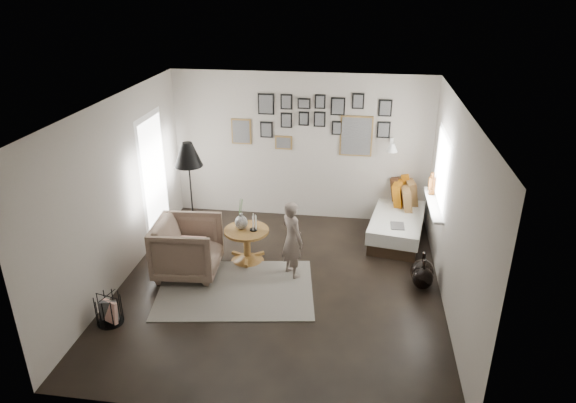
# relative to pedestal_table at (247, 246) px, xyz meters

# --- Properties ---
(ground) EXTENTS (4.80, 4.80, 0.00)m
(ground) POSITION_rel_pedestal_table_xyz_m (0.60, -0.63, -0.25)
(ground) COLOR black
(ground) RESTS_ON ground
(wall_back) EXTENTS (4.50, 0.00, 4.50)m
(wall_back) POSITION_rel_pedestal_table_xyz_m (0.60, 1.77, 1.05)
(wall_back) COLOR gray
(wall_back) RESTS_ON ground
(wall_front) EXTENTS (4.50, 0.00, 4.50)m
(wall_front) POSITION_rel_pedestal_table_xyz_m (0.60, -3.03, 1.05)
(wall_front) COLOR gray
(wall_front) RESTS_ON ground
(wall_left) EXTENTS (0.00, 4.80, 4.80)m
(wall_left) POSITION_rel_pedestal_table_xyz_m (-1.65, -0.63, 1.05)
(wall_left) COLOR gray
(wall_left) RESTS_ON ground
(wall_right) EXTENTS (0.00, 4.80, 4.80)m
(wall_right) POSITION_rel_pedestal_table_xyz_m (2.85, -0.63, 1.05)
(wall_right) COLOR gray
(wall_right) RESTS_ON ground
(ceiling) EXTENTS (4.80, 4.80, 0.00)m
(ceiling) POSITION_rel_pedestal_table_xyz_m (0.60, -0.63, 2.35)
(ceiling) COLOR white
(ceiling) RESTS_ON wall_back
(door_left) EXTENTS (0.00, 2.14, 2.14)m
(door_left) POSITION_rel_pedestal_table_xyz_m (-1.63, 0.57, 0.80)
(door_left) COLOR white
(door_left) RESTS_ON wall_left
(window_right) EXTENTS (0.15, 1.32, 1.30)m
(window_right) POSITION_rel_pedestal_table_xyz_m (2.78, 0.71, 0.68)
(window_right) COLOR white
(window_right) RESTS_ON wall_right
(gallery_wall) EXTENTS (2.74, 0.03, 1.08)m
(gallery_wall) POSITION_rel_pedestal_table_xyz_m (0.89, 1.75, 1.50)
(gallery_wall) COLOR brown
(gallery_wall) RESTS_ON wall_back
(wall_sconce) EXTENTS (0.18, 0.36, 0.16)m
(wall_sconce) POSITION_rel_pedestal_table_xyz_m (2.15, 1.50, 1.21)
(wall_sconce) COLOR white
(wall_sconce) RESTS_ON wall_back
(rug) EXTENTS (2.36, 1.82, 0.01)m
(rug) POSITION_rel_pedestal_table_xyz_m (0.01, -0.81, -0.24)
(rug) COLOR beige
(rug) RESTS_ON ground
(pedestal_table) EXTENTS (0.68, 0.68, 0.54)m
(pedestal_table) POSITION_rel_pedestal_table_xyz_m (0.00, 0.00, 0.00)
(pedestal_table) COLOR brown
(pedestal_table) RESTS_ON ground
(vase) EXTENTS (0.20, 0.20, 0.49)m
(vase) POSITION_rel_pedestal_table_xyz_m (-0.08, 0.02, 0.44)
(vase) COLOR black
(vase) RESTS_ON pedestal_table
(candles) EXTENTS (0.12, 0.12, 0.25)m
(candles) POSITION_rel_pedestal_table_xyz_m (0.11, -0.00, 0.41)
(candles) COLOR black
(candles) RESTS_ON pedestal_table
(daybed) EXTENTS (1.10, 1.96, 0.91)m
(daybed) POSITION_rel_pedestal_table_xyz_m (2.34, 1.32, 0.04)
(daybed) COLOR black
(daybed) RESTS_ON ground
(magazine_on_daybed) EXTENTS (0.21, 0.28, 0.01)m
(magazine_on_daybed) POSITION_rel_pedestal_table_xyz_m (2.29, 0.68, 0.18)
(magazine_on_daybed) COLOR black
(magazine_on_daybed) RESTS_ON daybed
(armchair) EXTENTS (0.98, 0.96, 0.84)m
(armchair) POSITION_rel_pedestal_table_xyz_m (-0.78, -0.46, 0.17)
(armchair) COLOR brown
(armchair) RESTS_ON ground
(armchair_cushion) EXTENTS (0.39, 0.40, 0.17)m
(armchair_cushion) POSITION_rel_pedestal_table_xyz_m (-0.75, -0.41, 0.23)
(armchair_cushion) COLOR white
(armchair_cushion) RESTS_ON armchair
(floor_lamp) EXTENTS (0.42, 0.42, 1.82)m
(floor_lamp) POSITION_rel_pedestal_table_xyz_m (-0.88, 0.17, 1.32)
(floor_lamp) COLOR black
(floor_lamp) RESTS_ON ground
(magazine_basket) EXTENTS (0.38, 0.38, 0.39)m
(magazine_basket) POSITION_rel_pedestal_table_xyz_m (-1.39, -1.77, -0.05)
(magazine_basket) COLOR black
(magazine_basket) RESTS_ON ground
(demijohn_large) EXTENTS (0.33, 0.33, 0.50)m
(demijohn_large) POSITION_rel_pedestal_table_xyz_m (2.60, -0.28, -0.05)
(demijohn_large) COLOR black
(demijohn_large) RESTS_ON ground
(demijohn_small) EXTENTS (0.29, 0.29, 0.45)m
(demijohn_small) POSITION_rel_pedestal_table_xyz_m (2.60, -0.40, -0.08)
(demijohn_small) COLOR black
(demijohn_small) RESTS_ON ground
(child) EXTENTS (0.50, 0.51, 1.18)m
(child) POSITION_rel_pedestal_table_xyz_m (0.74, -0.31, 0.34)
(child) COLOR #6F6057
(child) RESTS_ON ground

